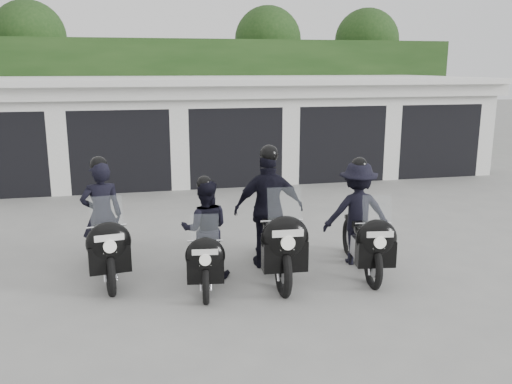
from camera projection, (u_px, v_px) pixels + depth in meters
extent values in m
plane|color=gray|center=(292.00, 250.00, 9.97)|extent=(80.00, 80.00, 0.00)
cube|color=white|center=(219.00, 126.00, 17.73)|extent=(16.00, 6.00, 2.80)
cube|color=white|center=(219.00, 80.00, 17.20)|extent=(16.40, 6.80, 0.16)
cube|color=white|center=(237.00, 91.00, 14.36)|extent=(16.40, 0.12, 0.40)
cube|color=black|center=(236.00, 183.00, 15.15)|extent=(16.00, 0.06, 0.24)
cube|color=black|center=(5.00, 149.00, 14.76)|extent=(2.60, 2.60, 2.20)
cube|color=white|center=(59.00, 141.00, 14.02)|extent=(0.50, 0.50, 2.80)
cube|color=black|center=(121.00, 145.00, 15.42)|extent=(2.60, 2.60, 2.20)
cube|color=white|center=(118.00, 98.00, 14.11)|extent=(2.60, 0.50, 0.60)
cube|color=white|center=(179.00, 138.00, 14.69)|extent=(0.50, 0.50, 2.80)
cube|color=black|center=(229.00, 142.00, 16.09)|extent=(2.60, 2.60, 2.20)
cube|color=white|center=(235.00, 96.00, 14.77)|extent=(2.60, 0.50, 0.60)
cube|color=white|center=(289.00, 135.00, 15.35)|extent=(0.50, 0.50, 2.80)
cube|color=black|center=(327.00, 139.00, 16.75)|extent=(2.60, 2.60, 2.20)
cube|color=white|center=(341.00, 95.00, 15.44)|extent=(2.60, 0.50, 0.60)
cube|color=white|center=(389.00, 132.00, 16.02)|extent=(0.50, 0.50, 2.80)
cube|color=black|center=(418.00, 136.00, 17.42)|extent=(2.60, 2.60, 2.20)
cube|color=white|center=(439.00, 94.00, 16.10)|extent=(2.60, 0.50, 0.60)
cube|color=white|center=(482.00, 129.00, 16.68)|extent=(0.50, 0.50, 2.80)
cube|color=#193412|center=(203.00, 96.00, 21.36)|extent=(20.00, 2.00, 4.30)
sphere|color=#193412|center=(29.00, 37.00, 20.88)|extent=(2.80, 2.80, 2.80)
cylinder|color=black|center=(36.00, 109.00, 21.50)|extent=(0.24, 0.24, 3.30)
sphere|color=#193412|center=(268.00, 40.00, 22.92)|extent=(2.80, 2.80, 2.80)
cylinder|color=black|center=(267.00, 105.00, 23.54)|extent=(0.24, 0.24, 3.30)
sphere|color=#193412|center=(367.00, 41.00, 23.88)|extent=(2.80, 2.80, 2.80)
cylinder|color=black|center=(364.00, 104.00, 24.51)|extent=(0.24, 0.24, 3.30)
torus|color=black|center=(110.00, 272.00, 8.03)|extent=(0.21, 0.76, 0.76)
torus|color=black|center=(102.00, 242.00, 9.39)|extent=(0.21, 0.76, 0.76)
cube|color=#A7A7AC|center=(105.00, 251.00, 8.71)|extent=(0.34, 0.60, 0.33)
cube|color=black|center=(106.00, 261.00, 8.73)|extent=(0.25, 1.35, 0.06)
ellipsoid|color=black|center=(105.00, 233.00, 8.47)|extent=(0.41, 0.63, 0.30)
cube|color=black|center=(103.00, 225.00, 8.88)|extent=(0.34, 0.60, 0.10)
ellipsoid|color=black|center=(109.00, 243.00, 7.84)|extent=(0.69, 0.42, 0.62)
cube|color=black|center=(110.00, 258.00, 7.90)|extent=(0.62, 0.30, 0.41)
cube|color=#B2BFC6|center=(107.00, 214.00, 7.78)|extent=(0.47, 0.18, 0.53)
cylinder|color=silver|center=(107.00, 226.00, 7.99)|extent=(0.58, 0.10, 0.03)
cube|color=silver|center=(109.00, 238.00, 7.65)|extent=(0.41, 0.07, 0.09)
cube|color=silver|center=(110.00, 250.00, 7.72)|extent=(0.19, 0.04, 0.10)
imported|color=black|center=(102.00, 216.00, 8.86)|extent=(0.71, 0.51, 1.82)
sphere|color=black|center=(99.00, 165.00, 8.67)|extent=(0.28, 0.28, 0.28)
torus|color=black|center=(206.00, 282.00, 7.76)|extent=(0.19, 0.67, 0.66)
torus|color=black|center=(206.00, 252.00, 9.02)|extent=(0.19, 0.67, 0.66)
cube|color=#A7A7AC|center=(206.00, 262.00, 8.39)|extent=(0.30, 0.52, 0.29)
cube|color=black|center=(206.00, 271.00, 8.41)|extent=(0.23, 1.17, 0.05)
ellipsoid|color=black|center=(205.00, 246.00, 8.18)|extent=(0.36, 0.55, 0.26)
cube|color=black|center=(205.00, 237.00, 8.55)|extent=(0.30, 0.52, 0.09)
ellipsoid|color=black|center=(205.00, 256.00, 7.60)|extent=(0.60, 0.37, 0.54)
cube|color=black|center=(206.00, 270.00, 7.64)|extent=(0.54, 0.27, 0.36)
cube|color=#B2BFC6|center=(205.00, 231.00, 7.54)|extent=(0.41, 0.16, 0.46)
cylinder|color=silver|center=(205.00, 241.00, 7.73)|extent=(0.50, 0.09, 0.03)
cube|color=silver|center=(205.00, 252.00, 7.42)|extent=(0.36, 0.06, 0.08)
cube|color=silver|center=(205.00, 263.00, 7.49)|extent=(0.16, 0.04, 0.09)
imported|color=black|center=(205.00, 229.00, 8.54)|extent=(0.84, 0.70, 1.58)
sphere|color=black|center=(204.00, 183.00, 8.37)|extent=(0.24, 0.24, 0.24)
torus|color=black|center=(283.00, 271.00, 8.00)|extent=(0.17, 0.83, 0.82)
torus|color=black|center=(264.00, 237.00, 9.56)|extent=(0.17, 0.83, 0.82)
cube|color=#A7A7AC|center=(272.00, 248.00, 8.79)|extent=(0.33, 0.63, 0.36)
cube|color=black|center=(272.00, 259.00, 8.80)|extent=(0.17, 1.47, 0.07)
ellipsoid|color=black|center=(275.00, 228.00, 8.52)|extent=(0.40, 0.67, 0.32)
cube|color=black|center=(269.00, 219.00, 8.98)|extent=(0.33, 0.63, 0.11)
ellipsoid|color=black|center=(285.00, 239.00, 7.80)|extent=(0.73, 0.41, 0.68)
cube|color=black|center=(285.00, 256.00, 7.86)|extent=(0.67, 0.28, 0.45)
cube|color=#B2BFC6|center=(285.00, 208.00, 7.73)|extent=(0.50, 0.16, 0.57)
cylinder|color=silver|center=(282.00, 221.00, 7.97)|extent=(0.63, 0.07, 0.03)
cube|color=silver|center=(288.00, 233.00, 7.58)|extent=(0.45, 0.04, 0.10)
cube|color=silver|center=(287.00, 246.00, 7.66)|extent=(0.20, 0.03, 0.11)
imported|color=black|center=(269.00, 209.00, 8.96)|extent=(1.19, 0.72, 1.98)
sphere|color=black|center=(269.00, 154.00, 8.75)|extent=(0.30, 0.30, 0.30)
torus|color=black|center=(373.00, 266.00, 8.28)|extent=(0.21, 0.74, 0.73)
torus|color=black|center=(350.00, 238.00, 9.68)|extent=(0.21, 0.74, 0.73)
cube|color=#A7A7AC|center=(360.00, 246.00, 8.98)|extent=(0.33, 0.58, 0.32)
cube|color=black|center=(360.00, 256.00, 9.00)|extent=(0.26, 1.30, 0.06)
ellipsoid|color=black|center=(364.00, 230.00, 8.74)|extent=(0.40, 0.62, 0.29)
cube|color=black|center=(357.00, 221.00, 9.16)|extent=(0.33, 0.58, 0.10)
ellipsoid|color=black|center=(376.00, 239.00, 8.10)|extent=(0.67, 0.42, 0.60)
cube|color=black|center=(376.00, 253.00, 8.15)|extent=(0.61, 0.30, 0.40)
cube|color=#B2BFC6|center=(377.00, 212.00, 8.04)|extent=(0.45, 0.18, 0.51)
cylinder|color=silver|center=(373.00, 223.00, 8.25)|extent=(0.56, 0.11, 0.03)
cube|color=silver|center=(380.00, 235.00, 7.90)|extent=(0.40, 0.07, 0.09)
cube|color=silver|center=(379.00, 246.00, 7.97)|extent=(0.18, 0.04, 0.10)
imported|color=black|center=(357.00, 213.00, 9.14)|extent=(1.21, 0.74, 1.76)
sphere|color=black|center=(359.00, 165.00, 8.96)|extent=(0.27, 0.27, 0.27)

